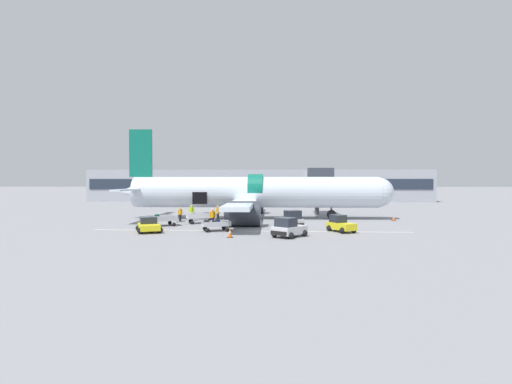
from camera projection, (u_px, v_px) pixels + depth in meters
ground_plane at (247, 221)px, 44.81m from camera, size 500.00×500.00×0.00m
apron_marking_line at (250, 231)px, 36.39m from camera, size 29.19×1.02×0.01m
terminal_strip at (259, 186)px, 89.65m from camera, size 75.26×8.47×6.96m
jet_bridge_stub at (318, 180)px, 52.77m from camera, size 3.19×8.89×6.17m
airplane at (252, 194)px, 47.79m from camera, size 33.04×30.20×10.77m
baggage_tug_lead at (291, 221)px, 37.69m from camera, size 2.67×2.88×1.80m
baggage_tug_mid at (149, 225)px, 35.69m from camera, size 2.86×3.59×1.33m
baggage_tug_rear at (288, 229)px, 32.45m from camera, size 3.08×3.28×1.61m
baggage_tug_spare at (340, 225)px, 35.71m from camera, size 2.53×3.07×1.51m
baggage_cart_loading at (203, 218)px, 42.95m from camera, size 4.02×2.54×1.16m
baggage_cart_queued at (162, 220)px, 40.41m from camera, size 3.84×2.90×1.20m
baggage_cart_empty at (216, 226)px, 36.35m from camera, size 3.54×2.44×1.04m
ground_crew_loader_a at (218, 213)px, 45.01m from camera, size 0.48×0.62×1.79m
ground_crew_loader_b at (234, 213)px, 45.01m from camera, size 0.64×0.52×1.84m
ground_crew_driver at (212, 217)px, 40.15m from camera, size 0.60×0.55×1.80m
ground_crew_supervisor at (192, 212)px, 45.35m from camera, size 0.64×0.43×1.84m
ground_crew_helper at (180, 214)px, 45.18m from camera, size 0.50×0.50×1.56m
ground_crew_marshal at (227, 215)px, 43.53m from camera, size 0.53×0.47×1.57m
safety_cone_nose at (394, 218)px, 45.65m from camera, size 0.45×0.45×0.70m
safety_cone_engine_left at (230, 233)px, 32.18m from camera, size 0.45×0.45×0.80m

